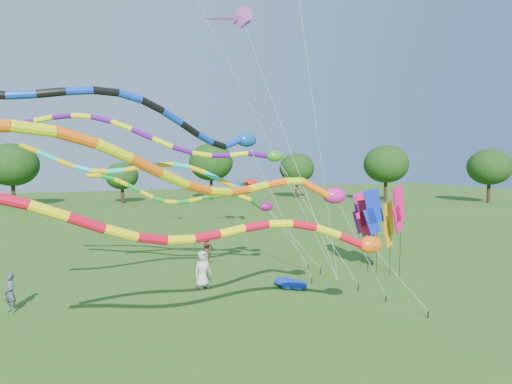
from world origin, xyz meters
name	(u,v)px	position (x,y,z in m)	size (l,w,h in m)	color
ground	(343,321)	(0.00, 0.00, 0.00)	(160.00, 160.00, 0.00)	#225115
tree_ring	(416,174)	(3.18, -0.36, 5.69)	(118.14, 118.56, 9.50)	#382314
tube_kite_red	(251,232)	(-4.38, -1.14, 3.96)	(15.28, 1.43, 6.25)	black
tube_kite_orange	(236,180)	(-4.82, -1.01, 5.65)	(15.30, 4.51, 7.71)	black
tube_kite_purple	(170,141)	(-5.37, 5.97, 7.14)	(15.20, 5.87, 8.96)	black
tube_kite_blue	(159,121)	(-6.54, 2.30, 7.69)	(14.94, 4.18, 9.25)	black
tube_kite_cyan	(173,173)	(-4.81, 7.86, 5.60)	(14.25, 1.75, 7.53)	black
tube_kite_green	(205,198)	(-3.28, 7.48, 4.35)	(11.65, 2.30, 6.16)	black
delta_kite_high_c	(241,17)	(-0.15, 10.25, 14.62)	(4.92, 7.16, 15.86)	black
banner_pole_red	(365,215)	(5.47, 5.80, 3.22)	(1.15, 0.31, 4.49)	black
banner_pole_blue_b	(371,220)	(6.00, 5.92, 2.89)	(1.11, 0.50, 4.15)	black
banner_pole_violet	(360,213)	(5.97, 6.90, 3.18)	(1.16, 0.17, 4.44)	black
banner_pole_orange	(389,225)	(6.05, 4.51, 2.79)	(1.11, 0.51, 4.05)	black
banner_pole_blue_a	(373,212)	(5.26, 4.83, 3.50)	(1.13, 0.44, 4.76)	black
banner_pole_magenta_b	(399,210)	(5.99, 3.71, 3.70)	(1.14, 0.40, 4.97)	black
blue_nylon_heap	(294,282)	(0.43, 4.71, 0.23)	(1.09, 1.71, 0.51)	#0D29AC
person_a	(203,269)	(-3.75, 6.44, 0.92)	(0.90, 0.59, 1.85)	beige
person_b	(10,293)	(-11.98, 6.27, 0.83)	(0.60, 0.40, 1.65)	#3C4654
person_c	(208,248)	(-1.89, 11.63, 0.86)	(0.83, 0.65, 1.71)	#9C4638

